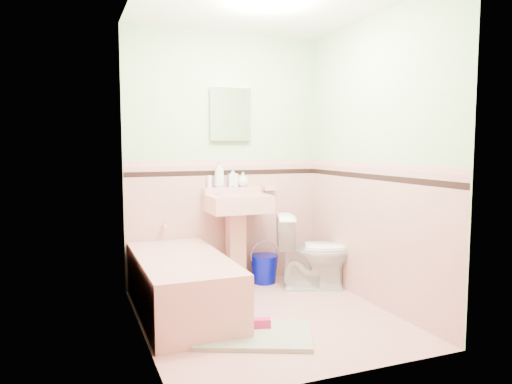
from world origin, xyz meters
name	(u,v)px	position (x,y,z in m)	size (l,w,h in m)	color
floor	(267,316)	(0.00, 0.00, 0.00)	(2.20, 2.20, 0.00)	#DE9B91
ceiling	(268,1)	(0.00, 0.00, 2.50)	(2.20, 2.20, 0.00)	white
wall_back	(225,160)	(0.00, 1.10, 1.25)	(2.50, 2.50, 0.00)	beige
wall_front	(341,170)	(0.00, -1.10, 1.25)	(2.50, 2.50, 0.00)	beige
wall_left	(139,165)	(-1.00, 0.00, 1.25)	(2.50, 2.50, 0.00)	beige
wall_right	(373,162)	(1.00, 0.00, 1.25)	(2.50, 2.50, 0.00)	beige
wainscot_back	(226,224)	(0.00, 1.09, 0.60)	(2.00, 2.00, 0.00)	#E0A096
wainscot_front	(338,279)	(0.00, -1.09, 0.60)	(2.00, 2.00, 0.00)	#E0A096
wainscot_left	(143,254)	(-0.99, 0.00, 0.60)	(2.20, 2.20, 0.00)	#E0A096
wainscot_right	(371,236)	(0.99, 0.00, 0.60)	(2.20, 2.20, 0.00)	#E0A096
accent_back	(226,173)	(0.00, 1.08, 1.12)	(2.00, 2.00, 0.00)	black
accent_front	(339,192)	(0.00, -1.08, 1.12)	(2.00, 2.00, 0.00)	black
accent_left	(142,183)	(-0.98, 0.00, 1.12)	(2.20, 2.20, 0.00)	black
accent_right	(371,177)	(0.98, 0.00, 1.12)	(2.20, 2.20, 0.00)	black
cap_back	(226,163)	(0.00, 1.08, 1.22)	(2.00, 2.00, 0.00)	#DE8E89
cap_front	(340,175)	(0.00, -1.08, 1.22)	(2.00, 2.00, 0.00)	#DE8E89
cap_left	(142,169)	(-0.98, 0.00, 1.22)	(2.20, 2.20, 0.00)	#DE8E89
cap_right	(372,165)	(0.98, 0.00, 1.22)	(2.20, 2.20, 0.00)	#DE8E89
bathtub	(182,287)	(-0.63, 0.33, 0.23)	(0.70, 1.50, 0.45)	#D9968C
tub_faucet	(164,225)	(-0.63, 1.05, 0.63)	(0.04, 0.04, 0.12)	silver
sink	(238,241)	(0.05, 0.86, 0.46)	(0.58, 0.48, 0.92)	#D9968C
sink_faucet	(233,190)	(0.05, 1.00, 0.95)	(0.02, 0.02, 0.10)	silver
medicine_cabinet	(230,114)	(0.05, 1.07, 1.70)	(0.42, 0.04, 0.52)	white
soap_dish	(269,188)	(0.47, 1.06, 0.95)	(0.13, 0.07, 0.04)	#D9968C
soap_bottle_left	(219,174)	(-0.08, 1.04, 1.11)	(0.10, 0.10, 0.26)	#B2B2B2
soap_bottle_mid	(233,177)	(0.06, 1.04, 1.08)	(0.09, 0.09, 0.20)	#B2B2B2
soap_bottle_right	(243,179)	(0.17, 1.04, 1.05)	(0.11, 0.11, 0.14)	#B2B2B2
tube	(209,181)	(-0.18, 1.04, 1.04)	(0.04, 0.04, 0.12)	white
toilet	(314,251)	(0.73, 0.57, 0.36)	(0.41, 0.71, 0.73)	white
bucket	(264,269)	(0.35, 0.91, 0.14)	(0.28, 0.28, 0.28)	#0209A2
bath_mat	(254,335)	(-0.26, -0.35, 0.02)	(0.83, 0.55, 0.03)	gray
shoe	(260,323)	(-0.18, -0.27, 0.07)	(0.16, 0.08, 0.06)	#BF1E59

